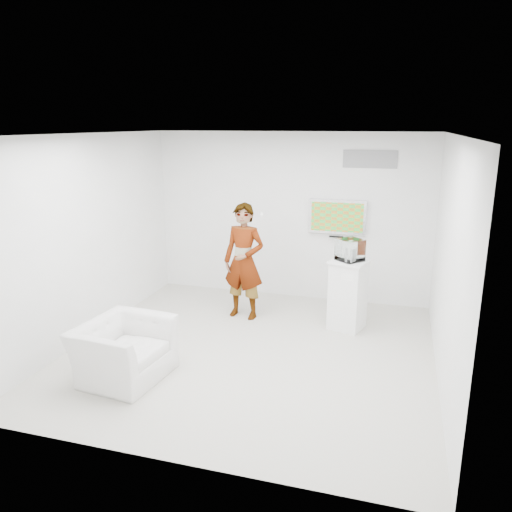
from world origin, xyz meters
name	(u,v)px	position (x,y,z in m)	size (l,w,h in m)	color
room	(250,249)	(0.00, 0.00, 1.50)	(5.01, 5.01, 3.00)	#B4B1A5
tv	(337,217)	(0.85, 2.45, 1.55)	(1.00, 0.08, 0.60)	silver
logo_decal	(370,159)	(1.35, 2.49, 2.55)	(0.90, 0.02, 0.30)	gray
person	(244,261)	(-0.49, 1.25, 0.95)	(0.70, 0.46, 1.91)	silver
armchair	(124,350)	(-1.33, -1.14, 0.36)	(1.12, 0.97, 0.72)	silver
pedestal	(348,295)	(1.21, 1.25, 0.55)	(0.54, 0.54, 1.10)	white
floor_uplight	(348,308)	(1.18, 1.75, 0.14)	(0.18, 0.18, 0.28)	white
vitrine	(350,250)	(1.21, 1.25, 1.27)	(0.33, 0.33, 0.33)	white
console	(350,254)	(1.21, 1.25, 1.20)	(0.04, 0.14, 0.20)	white
wii_remote	(262,215)	(-0.22, 1.37, 1.72)	(0.04, 0.16, 0.04)	white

